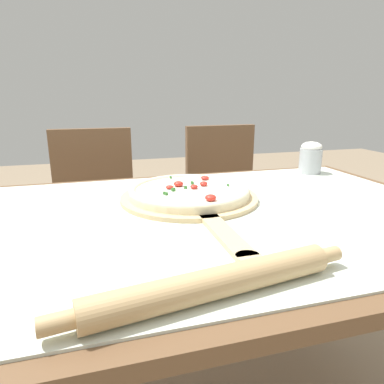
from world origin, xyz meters
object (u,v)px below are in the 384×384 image
Objects in this scene: chair_right at (226,199)px; flour_cup at (311,157)px; rolling_pin at (215,283)px; chair_left at (96,210)px; pizza_peel at (191,200)px; pizza at (189,191)px.

chair_right is 7.41× the size of flour_cup.
chair_left reaches higher than rolling_pin.
rolling_pin is 0.54× the size of chair_right.
chair_left is at bearing 98.31° from rolling_pin.
rolling_pin is 3.98× the size of flour_cup.
pizza_peel is at bearing -120.82° from chair_right.
rolling_pin is 0.95m from flour_cup.
flour_cup is at bearing 47.75° from rolling_pin.
rolling_pin is (-0.10, -0.50, -0.00)m from pizza.
chair_right reaches higher than flour_cup.
pizza is 0.39× the size of chair_left.
pizza is at bearing -121.61° from chair_right.
chair_right is (0.49, 1.20, -0.26)m from rolling_pin.
flour_cup is (0.54, 0.23, 0.06)m from pizza_peel.
pizza is 0.39× the size of chair_right.
flour_cup reaches higher than pizza_peel.
flour_cup is (0.54, 0.21, 0.04)m from pizza.
pizza is (0.00, 0.02, 0.02)m from pizza_peel.
rolling_pin is at bearing -101.08° from pizza.
chair_right is at bearing 61.46° from pizza_peel.
chair_right reaches higher than rolling_pin.
flour_cup is at bearing -75.25° from chair_right.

